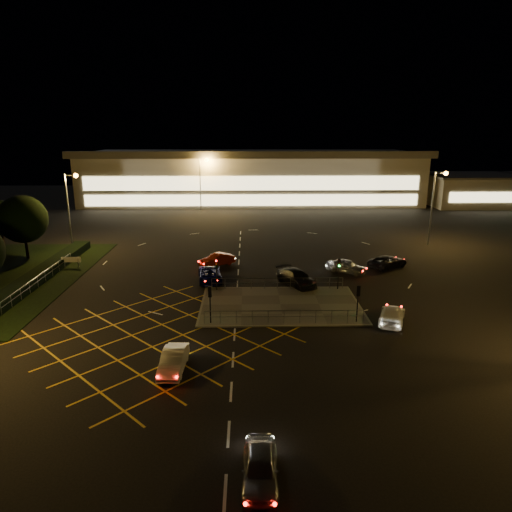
{
  "coord_description": "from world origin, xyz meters",
  "views": [
    {
      "loc": [
        -0.96,
        -40.56,
        15.46
      ],
      "look_at": [
        -0.02,
        7.54,
        2.0
      ],
      "focal_mm": 32.0,
      "sensor_mm": 36.0,
      "label": 1
    }
  ],
  "objects_px": {
    "signal_nw": "(216,268)",
    "car_left_blue": "(210,275)",
    "car_circ_red": "(217,260)",
    "car_approach_white": "(392,315)",
    "signal_sw": "(210,297)",
    "car_queue_white": "(173,361)",
    "signal_se": "(358,296)",
    "car_near_silver": "(260,467)",
    "car_far_dkgrey": "(297,278)",
    "car_right_silver": "(346,266)",
    "car_east_grey": "(388,261)",
    "signal_ne": "(339,267)"
  },
  "relations": [
    {
      "from": "signal_nw",
      "to": "car_left_blue",
      "type": "bearing_deg",
      "value": 106.57
    },
    {
      "from": "car_circ_red",
      "to": "car_approach_white",
      "type": "height_order",
      "value": "car_circ_red"
    },
    {
      "from": "signal_sw",
      "to": "car_queue_white",
      "type": "relative_size",
      "value": 0.75
    },
    {
      "from": "signal_nw",
      "to": "car_circ_red",
      "type": "relative_size",
      "value": 0.74
    },
    {
      "from": "signal_se",
      "to": "car_left_blue",
      "type": "distance_m",
      "value": 17.02
    },
    {
      "from": "car_queue_white",
      "to": "car_approach_white",
      "type": "height_order",
      "value": "car_queue_white"
    },
    {
      "from": "car_near_silver",
      "to": "car_circ_red",
      "type": "relative_size",
      "value": 0.97
    },
    {
      "from": "car_far_dkgrey",
      "to": "car_right_silver",
      "type": "bearing_deg",
      "value": 4.26
    },
    {
      "from": "signal_sw",
      "to": "car_east_grey",
      "type": "height_order",
      "value": "signal_sw"
    },
    {
      "from": "car_right_silver",
      "to": "car_approach_white",
      "type": "distance_m",
      "value": 13.59
    },
    {
      "from": "signal_ne",
      "to": "car_queue_white",
      "type": "xyz_separation_m",
      "value": [
        -13.89,
        -15.32,
        -1.68
      ]
    },
    {
      "from": "car_left_blue",
      "to": "signal_nw",
      "type": "bearing_deg",
      "value": -80.74
    },
    {
      "from": "car_far_dkgrey",
      "to": "car_right_silver",
      "type": "distance_m",
      "value": 7.13
    },
    {
      "from": "signal_sw",
      "to": "signal_nw",
      "type": "bearing_deg",
      "value": -90.0
    },
    {
      "from": "signal_ne",
      "to": "signal_sw",
      "type": "bearing_deg",
      "value": -146.35
    },
    {
      "from": "car_near_silver",
      "to": "car_left_blue",
      "type": "distance_m",
      "value": 28.64
    },
    {
      "from": "car_far_dkgrey",
      "to": "car_circ_red",
      "type": "distance_m",
      "value": 11.07
    },
    {
      "from": "car_queue_white",
      "to": "car_circ_red",
      "type": "relative_size",
      "value": 0.98
    },
    {
      "from": "signal_se",
      "to": "car_right_silver",
      "type": "bearing_deg",
      "value": -98.42
    },
    {
      "from": "car_left_blue",
      "to": "car_right_silver",
      "type": "relative_size",
      "value": 1.13
    },
    {
      "from": "signal_se",
      "to": "car_approach_white",
      "type": "bearing_deg",
      "value": -179.52
    },
    {
      "from": "car_near_silver",
      "to": "car_queue_white",
      "type": "xyz_separation_m",
      "value": [
        -5.45,
        9.98,
        -0.01
      ]
    },
    {
      "from": "car_near_silver",
      "to": "car_right_silver",
      "type": "xyz_separation_m",
      "value": [
        10.45,
        30.9,
        0.05
      ]
    },
    {
      "from": "signal_se",
      "to": "car_near_silver",
      "type": "relative_size",
      "value": 0.77
    },
    {
      "from": "car_east_grey",
      "to": "car_approach_white",
      "type": "distance_m",
      "value": 16.15
    },
    {
      "from": "signal_ne",
      "to": "car_right_silver",
      "type": "height_order",
      "value": "signal_ne"
    },
    {
      "from": "signal_se",
      "to": "car_far_dkgrey",
      "type": "height_order",
      "value": "signal_se"
    },
    {
      "from": "car_near_silver",
      "to": "car_queue_white",
      "type": "bearing_deg",
      "value": 120.31
    },
    {
      "from": "car_far_dkgrey",
      "to": "car_left_blue",
      "type": "bearing_deg",
      "value": 142.56
    },
    {
      "from": "signal_nw",
      "to": "car_circ_red",
      "type": "xyz_separation_m",
      "value": [
        -0.53,
        8.66,
        -1.67
      ]
    },
    {
      "from": "car_near_silver",
      "to": "car_far_dkgrey",
      "type": "distance_m",
      "value": 27.35
    },
    {
      "from": "signal_nw",
      "to": "car_approach_white",
      "type": "distance_m",
      "value": 17.0
    },
    {
      "from": "car_circ_red",
      "to": "car_near_silver",
      "type": "bearing_deg",
      "value": -27.48
    },
    {
      "from": "signal_nw",
      "to": "signal_ne",
      "type": "bearing_deg",
      "value": 0.0
    },
    {
      "from": "signal_nw",
      "to": "car_right_silver",
      "type": "distance_m",
      "value": 15.17
    },
    {
      "from": "car_right_silver",
      "to": "car_queue_white",
      "type": "bearing_deg",
      "value": 175.41
    },
    {
      "from": "signal_nw",
      "to": "car_east_grey",
      "type": "xyz_separation_m",
      "value": [
        19.25,
        7.6,
        -1.68
      ]
    },
    {
      "from": "car_approach_white",
      "to": "car_right_silver",
      "type": "bearing_deg",
      "value": -64.4
    },
    {
      "from": "signal_se",
      "to": "signal_nw",
      "type": "relative_size",
      "value": 1.0
    },
    {
      "from": "car_far_dkgrey",
      "to": "car_east_grey",
      "type": "height_order",
      "value": "car_far_dkgrey"
    },
    {
      "from": "signal_ne",
      "to": "car_approach_white",
      "type": "height_order",
      "value": "signal_ne"
    },
    {
      "from": "signal_se",
      "to": "signal_ne",
      "type": "height_order",
      "value": "same"
    },
    {
      "from": "signal_nw",
      "to": "signal_sw",
      "type": "bearing_deg",
      "value": -90.0
    },
    {
      "from": "signal_nw",
      "to": "car_east_grey",
      "type": "distance_m",
      "value": 20.77
    },
    {
      "from": "signal_sw",
      "to": "car_near_silver",
      "type": "relative_size",
      "value": 0.77
    },
    {
      "from": "car_far_dkgrey",
      "to": "car_east_grey",
      "type": "distance_m",
      "value": 12.66
    },
    {
      "from": "car_left_blue",
      "to": "car_approach_white",
      "type": "xyz_separation_m",
      "value": [
        15.82,
        -10.96,
        -0.02
      ]
    },
    {
      "from": "signal_sw",
      "to": "signal_ne",
      "type": "distance_m",
      "value": 14.41
    },
    {
      "from": "car_east_grey",
      "to": "signal_sw",
      "type": "bearing_deg",
      "value": 96.46
    },
    {
      "from": "signal_se",
      "to": "car_near_silver",
      "type": "height_order",
      "value": "signal_se"
    }
  ]
}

